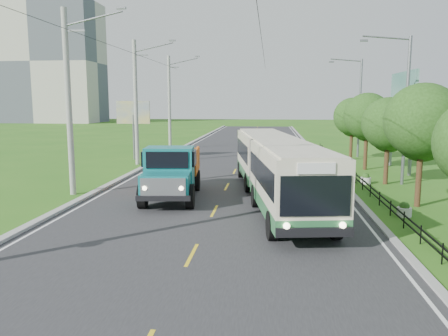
% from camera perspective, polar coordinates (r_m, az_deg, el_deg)
% --- Properties ---
extents(ground, '(240.00, 240.00, 0.00)m').
position_cam_1_polar(ground, '(14.92, -4.23, -11.29)').
color(ground, '#2A6417').
rests_on(ground, ground).
extents(road, '(14.00, 120.00, 0.02)m').
position_cam_1_polar(road, '(34.27, 1.66, 0.07)').
color(road, '#28282B').
rests_on(road, ground).
extents(curb_left, '(0.40, 120.00, 0.15)m').
position_cam_1_polar(curb_left, '(35.53, -9.99, 0.35)').
color(curb_left, '#9E9E99').
rests_on(curb_left, ground).
extents(curb_right, '(0.30, 120.00, 0.10)m').
position_cam_1_polar(curb_right, '(34.49, 13.60, -0.05)').
color(curb_right, '#9E9E99').
rests_on(curb_right, ground).
extents(edge_line_left, '(0.12, 120.00, 0.00)m').
position_cam_1_polar(edge_line_left, '(35.39, -9.14, 0.25)').
color(edge_line_left, silver).
rests_on(edge_line_left, road).
extents(edge_line_right, '(0.12, 120.00, 0.00)m').
position_cam_1_polar(edge_line_right, '(34.43, 12.77, -0.08)').
color(edge_line_right, silver).
rests_on(edge_line_right, road).
extents(centre_dash, '(0.12, 2.20, 0.00)m').
position_cam_1_polar(centre_dash, '(14.91, -4.23, -11.21)').
color(centre_dash, yellow).
rests_on(centre_dash, road).
extents(railing_right, '(0.04, 40.00, 0.60)m').
position_cam_1_polar(railing_right, '(28.74, 16.86, -1.36)').
color(railing_right, black).
rests_on(railing_right, ground).
extents(pole_near, '(3.51, 0.32, 10.00)m').
position_cam_1_polar(pole_near, '(25.23, -19.56, 8.14)').
color(pole_near, gray).
rests_on(pole_near, ground).
extents(pole_mid, '(3.51, 0.32, 10.00)m').
position_cam_1_polar(pole_mid, '(36.44, -11.39, 8.43)').
color(pole_mid, gray).
rests_on(pole_mid, ground).
extents(pole_far, '(3.51, 0.32, 10.00)m').
position_cam_1_polar(pole_far, '(48.03, -7.10, 8.52)').
color(pole_far, gray).
rests_on(pole_far, ground).
extents(tree_third, '(3.60, 3.62, 6.00)m').
position_cam_1_polar(tree_third, '(23.16, 24.50, 5.13)').
color(tree_third, '#382314').
rests_on(tree_third, ground).
extents(tree_fourth, '(3.24, 3.31, 5.40)m').
position_cam_1_polar(tree_fourth, '(28.93, 20.71, 5.08)').
color(tree_fourth, '#382314').
rests_on(tree_fourth, ground).
extents(tree_fifth, '(3.48, 3.52, 5.80)m').
position_cam_1_polar(tree_fifth, '(34.75, 18.24, 6.13)').
color(tree_fifth, '#382314').
rests_on(tree_fifth, ground).
extents(tree_back, '(3.30, 3.36, 5.50)m').
position_cam_1_polar(tree_back, '(40.64, 16.44, 6.22)').
color(tree_back, '#382314').
rests_on(tree_back, ground).
extents(streetlight_mid, '(3.02, 0.20, 9.07)m').
position_cam_1_polar(streetlight_mid, '(28.97, 22.44, 7.60)').
color(streetlight_mid, slate).
rests_on(streetlight_mid, ground).
extents(streetlight_far, '(3.02, 0.20, 9.07)m').
position_cam_1_polar(streetlight_far, '(42.59, 17.11, 7.96)').
color(streetlight_far, slate).
rests_on(streetlight_far, ground).
extents(planter_near, '(0.64, 0.64, 0.67)m').
position_cam_1_polar(planter_near, '(21.26, 22.48, -5.09)').
color(planter_near, silver).
rests_on(planter_near, ground).
extents(planter_mid, '(0.64, 0.64, 0.67)m').
position_cam_1_polar(planter_mid, '(28.86, 18.02, -1.40)').
color(planter_mid, silver).
rests_on(planter_mid, ground).
extents(planter_far, '(0.64, 0.64, 0.67)m').
position_cam_1_polar(planter_far, '(36.63, 15.45, 0.75)').
color(planter_far, silver).
rests_on(planter_far, ground).
extents(billboard_left, '(3.00, 0.20, 5.20)m').
position_cam_1_polar(billboard_left, '(39.69, -11.77, 6.65)').
color(billboard_left, slate).
rests_on(billboard_left, ground).
extents(billboard_right, '(0.24, 6.00, 7.30)m').
position_cam_1_polar(billboard_right, '(35.19, 22.33, 8.38)').
color(billboard_right, slate).
rests_on(billboard_right, ground).
extents(apartment_near, '(28.00, 14.00, 30.00)m').
position_cam_1_polar(apartment_near, '(123.48, -22.40, 12.53)').
color(apartment_near, '#B7B2A3').
rests_on(apartment_near, ground).
extents(apartment_far, '(24.00, 14.00, 26.00)m').
position_cam_1_polar(apartment_far, '(157.41, -26.15, 10.58)').
color(apartment_far, '#B7B2A3').
rests_on(apartment_far, ground).
extents(bus, '(5.08, 16.65, 3.17)m').
position_cam_1_polar(bus, '(22.77, 6.70, 0.54)').
color(bus, '#2A693A').
rests_on(bus, ground).
extents(dump_truck, '(3.19, 6.95, 2.83)m').
position_cam_1_polar(dump_truck, '(23.28, -6.81, -0.05)').
color(dump_truck, '#137276').
rests_on(dump_truck, ground).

